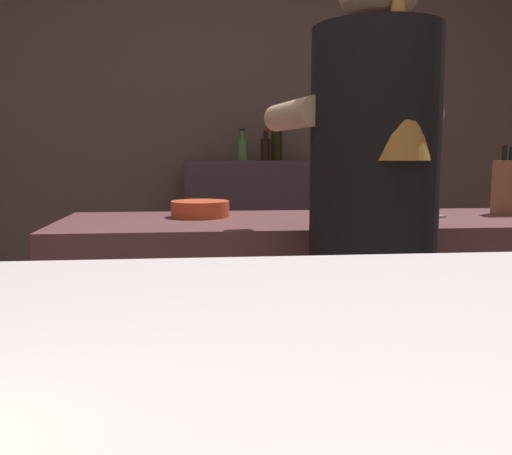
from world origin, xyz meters
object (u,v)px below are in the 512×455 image
object	(u,v)px
bottle_vinegar	(266,148)
bottle_olive_oil	(243,148)
mixing_bowl	(200,209)
knife_block	(510,186)
chefs_knife	(415,218)
bottle_hot_sauce	(277,142)
bartender	(374,220)

from	to	relation	value
bottle_vinegar	bottle_olive_oil	bearing A→B (deg)	155.08
mixing_bowl	bottle_olive_oil	xyz separation A→B (m)	(0.25, 1.20, 0.23)
bottle_olive_oil	knife_block	bearing A→B (deg)	-54.22
chefs_knife	bottle_olive_oil	xyz separation A→B (m)	(-0.49, 1.35, 0.25)
mixing_bowl	chefs_knife	bearing A→B (deg)	-11.06
knife_block	bottle_olive_oil	world-z (taller)	bottle_olive_oil
bottle_hot_sauce	bottle_vinegar	xyz separation A→B (m)	(-0.07, -0.08, -0.03)
bartender	mixing_bowl	bearing A→B (deg)	29.96
chefs_knife	knife_block	bearing A→B (deg)	-0.35
knife_block	mixing_bowl	size ratio (longest dim) A/B	1.29
chefs_knife	bottle_hot_sauce	distance (m)	1.43
knife_block	mixing_bowl	world-z (taller)	knife_block
bartender	chefs_knife	world-z (taller)	bartender
bottle_hot_sauce	bartender	bearing A→B (deg)	-89.68
knife_block	bottle_vinegar	world-z (taller)	bottle_vinegar
bartender	bottle_hot_sauce	world-z (taller)	bartender
bartender	bottle_hot_sauce	size ratio (longest dim) A/B	6.49
bartender	mixing_bowl	xyz separation A→B (m)	(-0.46, 0.55, -0.02)
mixing_bowl	bottle_vinegar	distance (m)	1.23
chefs_knife	bottle_vinegar	size ratio (longest dim) A/B	1.37
bartender	bottle_olive_oil	size ratio (longest dim) A/B	9.56
chefs_knife	bottle_vinegar	distance (m)	1.37
bottle_vinegar	bartender	bearing A→B (deg)	-87.15
knife_block	chefs_knife	world-z (taller)	knife_block
bottle_olive_oil	bottle_hot_sauce	xyz separation A→B (m)	(0.20, 0.03, 0.03)
mixing_bowl	bottle_vinegar	bearing A→B (deg)	71.85
bottle_hot_sauce	bottle_vinegar	world-z (taller)	bottle_hot_sauce
bartender	chefs_knife	size ratio (longest dim) A/B	7.10
knife_block	mixing_bowl	bearing A→B (deg)	178.31
bottle_hot_sauce	knife_block	bearing A→B (deg)	-61.28
bartender	bottle_vinegar	world-z (taller)	bartender
chefs_knife	bottle_hot_sauce	xyz separation A→B (m)	(-0.29, 1.38, 0.29)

